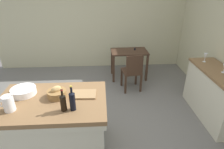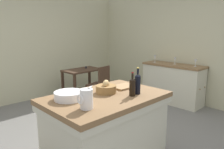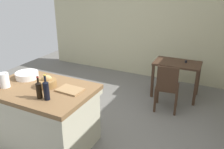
# 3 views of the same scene
# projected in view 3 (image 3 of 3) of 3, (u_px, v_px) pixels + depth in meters

# --- Properties ---
(ground_plane) EXTENTS (6.76, 6.76, 0.00)m
(ground_plane) POSITION_uv_depth(u_px,v_px,m) (92.00, 128.00, 3.83)
(ground_plane) COLOR #66635E
(wall_back) EXTENTS (5.32, 0.12, 2.60)m
(wall_back) POSITION_uv_depth(u_px,v_px,m) (147.00, 23.00, 5.51)
(wall_back) COLOR #B7B28E
(wall_back) RESTS_ON ground
(island_table) EXTENTS (1.44, 0.95, 0.89)m
(island_table) POSITION_uv_depth(u_px,v_px,m) (44.00, 114.00, 3.34)
(island_table) COLOR brown
(island_table) RESTS_ON ground
(writing_desk) EXTENTS (0.91, 0.58, 0.78)m
(writing_desk) POSITION_uv_depth(u_px,v_px,m) (177.00, 68.00, 4.67)
(writing_desk) COLOR #3D281C
(writing_desk) RESTS_ON ground
(wooden_chair) EXTENTS (0.45, 0.45, 0.89)m
(wooden_chair) POSITION_uv_depth(u_px,v_px,m) (167.00, 86.00, 4.17)
(wooden_chair) COLOR #3D281C
(wooden_chair) RESTS_ON ground
(pitcher) EXTENTS (0.17, 0.13, 0.24)m
(pitcher) POSITION_uv_depth(u_px,v_px,m) (4.00, 80.00, 3.16)
(pitcher) COLOR white
(pitcher) RESTS_ON island_table
(wash_bowl) EXTENTS (0.33, 0.33, 0.09)m
(wash_bowl) POSITION_uv_depth(u_px,v_px,m) (27.00, 75.00, 3.48)
(wash_bowl) COLOR white
(wash_bowl) RESTS_ON island_table
(bread_basket) EXTENTS (0.25, 0.25, 0.17)m
(bread_basket) POSITION_uv_depth(u_px,v_px,m) (47.00, 83.00, 3.19)
(bread_basket) COLOR olive
(bread_basket) RESTS_ON island_table
(cutting_board) EXTENTS (0.34, 0.25, 0.02)m
(cutting_board) POSITION_uv_depth(u_px,v_px,m) (70.00, 90.00, 3.09)
(cutting_board) COLOR #99754C
(cutting_board) RESTS_ON island_table
(wine_bottle_dark) EXTENTS (0.07, 0.07, 0.33)m
(wine_bottle_dark) POSITION_uv_depth(u_px,v_px,m) (46.00, 90.00, 2.82)
(wine_bottle_dark) COLOR black
(wine_bottle_dark) RESTS_ON island_table
(wine_bottle_amber) EXTENTS (0.07, 0.07, 0.29)m
(wine_bottle_amber) POSITION_uv_depth(u_px,v_px,m) (39.00, 89.00, 2.86)
(wine_bottle_amber) COLOR black
(wine_bottle_amber) RESTS_ON island_table
(wicker_hamper) EXTENTS (0.34, 0.34, 0.30)m
(wicker_hamper) POSITION_uv_depth(u_px,v_px,m) (5.00, 112.00, 4.00)
(wicker_hamper) COLOR olive
(wicker_hamper) RESTS_ON ground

